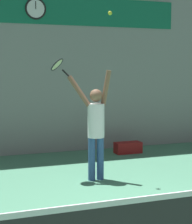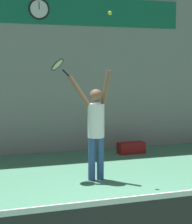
# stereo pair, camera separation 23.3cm
# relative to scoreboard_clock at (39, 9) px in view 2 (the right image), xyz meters

# --- Properties ---
(back_wall) EXTENTS (18.00, 0.10, 5.00)m
(back_wall) POSITION_rel_scoreboard_clock_xyz_m (0.47, 0.08, -0.94)
(back_wall) COLOR gray
(back_wall) RESTS_ON ground_plane
(sponsor_banner) EXTENTS (6.35, 0.02, 0.69)m
(sponsor_banner) POSITION_rel_scoreboard_clock_xyz_m (0.47, 0.02, -0.00)
(sponsor_banner) COLOR #146B4C
(scoreboard_clock) EXTENTS (0.50, 0.05, 0.50)m
(scoreboard_clock) POSITION_rel_scoreboard_clock_xyz_m (0.00, 0.00, 0.00)
(scoreboard_clock) COLOR white
(tennis_player) EXTENTS (0.78, 0.45, 2.03)m
(tennis_player) POSITION_rel_scoreboard_clock_xyz_m (0.50, -2.67, -2.41)
(tennis_player) COLOR #2D4C7F
(tennis_player) RESTS_ON ground_plane
(tennis_racket) EXTENTS (0.39, 0.38, 0.35)m
(tennis_racket) POSITION_rel_scoreboard_clock_xyz_m (-0.10, -2.30, -1.33)
(tennis_racket) COLOR black
(tennis_ball) EXTENTS (0.07, 0.07, 0.07)m
(tennis_ball) POSITION_rel_scoreboard_clock_xyz_m (0.74, -2.77, -0.41)
(tennis_ball) COLOR #CCDB2D
(equipment_bag) EXTENTS (0.65, 0.30, 0.27)m
(equipment_bag) POSITION_rel_scoreboard_clock_xyz_m (2.08, -0.70, -3.31)
(equipment_bag) COLOR maroon
(equipment_bag) RESTS_ON ground_plane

